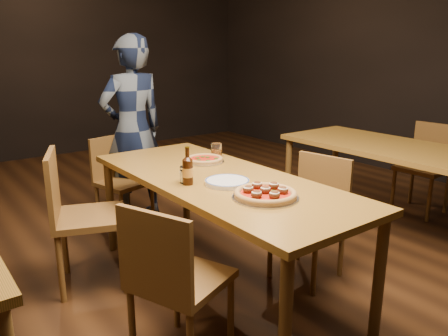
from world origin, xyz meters
TOP-DOWN VIEW (x-y plane):
  - ground at (0.00, 0.00)m, footprint 9.00×9.00m
  - table_main at (0.00, 0.00)m, footprint 0.80×2.00m
  - table_right at (1.70, -0.20)m, footprint 0.80×2.00m
  - chair_main_nw at (-0.55, -0.43)m, footprint 0.53×0.53m
  - chair_main_sw at (-0.64, 0.54)m, footprint 0.57×0.57m
  - chair_main_e at (0.55, -0.25)m, footprint 0.47×0.47m
  - chair_end at (-0.06, 1.30)m, footprint 0.47×0.47m
  - chair_nbr_right at (2.35, -0.04)m, footprint 0.43×0.43m
  - pizza_meatball at (-0.04, -0.46)m, footprint 0.36×0.36m
  - pizza_margherita at (0.15, 0.37)m, footprint 0.27×0.27m
  - plate_stack at (-0.05, -0.14)m, footprint 0.26×0.26m
  - beer_bottle at (-0.23, -0.01)m, footprint 0.06×0.06m
  - water_glass at (-0.22, 0.02)m, footprint 0.08×0.08m
  - amber_glass at (0.30, 0.44)m, footprint 0.08×0.08m
  - diner at (0.12, 1.46)m, footprint 0.62×0.42m

SIDE VIEW (x-z plane):
  - ground at x=0.00m, z-range 0.00..0.00m
  - chair_end at x=-0.06m, z-range 0.00..0.83m
  - chair_main_e at x=0.55m, z-range 0.00..0.86m
  - chair_main_nw at x=-0.55m, z-range 0.00..0.88m
  - chair_nbr_right at x=2.35m, z-range 0.00..0.88m
  - chair_main_sw at x=-0.64m, z-range 0.00..0.95m
  - table_main at x=0.00m, z-range 0.30..1.05m
  - table_right at x=1.70m, z-range 0.30..1.05m
  - plate_stack at x=-0.05m, z-range 0.75..0.78m
  - pizza_margherita at x=0.15m, z-range 0.75..0.79m
  - pizza_meatball at x=-0.04m, z-range 0.74..0.81m
  - water_glass at x=-0.22m, z-range 0.75..0.85m
  - amber_glass at x=0.30m, z-range 0.75..0.85m
  - diner at x=0.12m, z-range 0.00..1.65m
  - beer_bottle at x=-0.23m, z-range 0.72..0.94m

